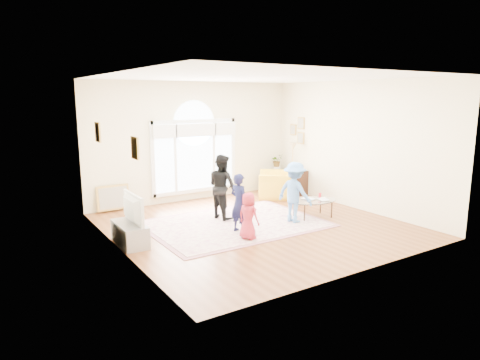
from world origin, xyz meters
TOP-DOWN VIEW (x-y plane):
  - ground at (0.00, 0.00)m, footprint 6.00×6.00m
  - room_shell at (0.01, 2.83)m, footprint 6.00×6.00m
  - area_rug at (-0.35, 0.35)m, footprint 3.60×2.60m
  - rug_border at (-0.35, 0.35)m, footprint 3.80×2.80m
  - tv_console at (-2.75, 0.30)m, footprint 0.45×1.00m
  - television at (-2.74, 0.30)m, footprint 0.16×0.99m
  - coffee_table at (1.49, -0.17)m, footprint 1.28×0.91m
  - armchair at (2.04, 1.96)m, footprint 1.43×1.45m
  - side_cabinet at (2.78, 1.92)m, footprint 0.40×0.50m
  - floor_lamp at (2.66, 2.02)m, footprint 0.28×0.28m
  - plant_pedestal at (2.70, 2.80)m, footprint 0.20×0.20m
  - potted_plant at (2.70, 2.80)m, footprint 0.34×0.30m
  - leaning_picture at (-2.30, 2.90)m, footprint 0.80×0.14m
  - child_red at (-0.68, -0.70)m, footprint 0.44×0.53m
  - child_navy at (-0.59, -0.22)m, footprint 0.40×0.51m
  - child_black at (-0.35, 0.89)m, footprint 0.67×0.80m
  - child_blue at (0.85, -0.26)m, footprint 0.71×0.98m

SIDE VIEW (x-z plane):
  - ground at x=0.00m, z-range 0.00..0.00m
  - leaning_picture at x=-2.30m, z-range -0.31..0.31m
  - rug_border at x=-0.35m, z-range 0.00..0.01m
  - area_rug at x=-0.35m, z-range 0.00..0.02m
  - tv_console at x=-2.75m, z-range 0.00..0.42m
  - side_cabinet at x=2.78m, z-range 0.00..0.70m
  - plant_pedestal at x=2.70m, z-range 0.00..0.70m
  - armchair at x=2.04m, z-range 0.00..0.71m
  - coffee_table at x=1.49m, z-range 0.13..0.67m
  - child_red at x=-0.68m, z-range 0.02..0.96m
  - child_navy at x=-0.59m, z-range 0.02..1.26m
  - child_blue at x=0.85m, z-range 0.02..1.38m
  - television at x=-2.74m, z-range 0.42..0.99m
  - child_black at x=-0.35m, z-range 0.02..1.51m
  - potted_plant at x=2.70m, z-range 0.70..1.08m
  - floor_lamp at x=2.66m, z-range 0.53..2.04m
  - room_shell at x=0.01m, z-range -1.43..4.57m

